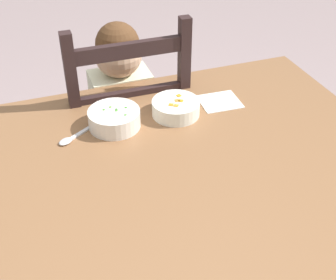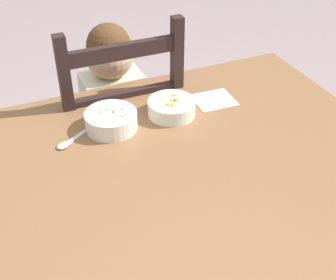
{
  "view_description": "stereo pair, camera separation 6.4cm",
  "coord_description": "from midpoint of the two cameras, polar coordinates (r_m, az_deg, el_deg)",
  "views": [
    {
      "loc": [
        -0.35,
        -0.87,
        1.53
      ],
      "look_at": [
        -0.01,
        0.08,
        0.79
      ],
      "focal_mm": 48.75,
      "sensor_mm": 36.0,
      "label": 1
    },
    {
      "loc": [
        -0.41,
        -0.85,
        1.53
      ],
      "look_at": [
        -0.01,
        0.08,
        0.79
      ],
      "focal_mm": 48.75,
      "sensor_mm": 36.0,
      "label": 2
    }
  ],
  "objects": [
    {
      "name": "dining_table",
      "position": [
        1.29,
        0.25,
        -7.17
      ],
      "size": [
        1.27,
        1.03,
        0.74
      ],
      "color": "brown",
      "rests_on": "ground"
    },
    {
      "name": "dining_chair",
      "position": [
        1.81,
        -7.25,
        -0.33
      ],
      "size": [
        0.42,
        0.42,
        0.99
      ],
      "color": "black",
      "rests_on": "ground"
    },
    {
      "name": "paper_napkin",
      "position": [
        1.52,
        4.57,
        4.99
      ],
      "size": [
        0.13,
        0.12,
        0.0
      ],
      "primitive_type": "cube",
      "rotation": [
        0.0,
        0.0,
        -0.05
      ],
      "color": "white",
      "rests_on": "dining_table"
    },
    {
      "name": "child_figure",
      "position": [
        1.72,
        -7.62,
        3.92
      ],
      "size": [
        0.32,
        0.31,
        0.94
      ],
      "color": "beige",
      "rests_on": "ground"
    },
    {
      "name": "spoon",
      "position": [
        1.36,
        -13.67,
        -0.28
      ],
      "size": [
        0.13,
        0.09,
        0.01
      ],
      "color": "silver",
      "rests_on": "dining_table"
    },
    {
      "name": "bowl_of_carrots",
      "position": [
        1.43,
        -0.83,
        4.1
      ],
      "size": [
        0.15,
        0.15,
        0.05
      ],
      "color": "white",
      "rests_on": "dining_table"
    },
    {
      "name": "bowl_of_peas",
      "position": [
        1.38,
        -8.46,
        2.46
      ],
      "size": [
        0.16,
        0.16,
        0.06
      ],
      "color": "white",
      "rests_on": "dining_table"
    }
  ]
}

